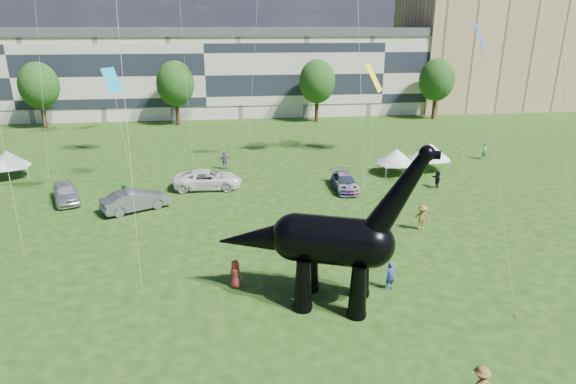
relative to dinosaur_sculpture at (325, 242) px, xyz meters
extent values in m
plane|color=#16330C|center=(0.43, -4.95, -3.35)|extent=(220.00, 220.00, 0.00)
cube|color=beige|center=(-7.57, 57.05, 2.65)|extent=(78.00, 11.00, 12.00)
cube|color=tan|center=(40.43, 60.05, 7.65)|extent=(28.00, 18.00, 22.00)
cylinder|color=#382314|center=(-29.57, 48.05, -1.75)|extent=(0.56, 0.56, 3.20)
ellipsoid|color=#14380F|center=(-29.57, 48.05, 2.97)|extent=(5.20, 5.20, 6.24)
cylinder|color=#382314|center=(-11.57, 48.05, -1.75)|extent=(0.56, 0.56, 3.20)
ellipsoid|color=#14380F|center=(-11.57, 48.05, 2.97)|extent=(5.20, 5.20, 6.24)
cylinder|color=#382314|center=(8.43, 48.05, -1.75)|extent=(0.56, 0.56, 3.20)
ellipsoid|color=#14380F|center=(8.43, 48.05, 2.97)|extent=(5.20, 5.20, 6.24)
cylinder|color=#382314|center=(26.43, 48.05, -1.75)|extent=(0.56, 0.56, 3.20)
ellipsoid|color=#14380F|center=(26.43, 48.05, 2.97)|extent=(5.20, 5.20, 6.24)
cone|color=black|center=(-1.16, -0.62, -2.00)|extent=(1.19, 1.19, 2.69)
sphere|color=black|center=(-1.16, -0.62, -3.19)|extent=(0.99, 0.99, 0.99)
cone|color=black|center=(-0.47, 1.23, -2.00)|extent=(1.19, 1.19, 2.69)
sphere|color=black|center=(-0.47, 1.23, -3.19)|extent=(0.99, 0.99, 0.99)
cone|color=black|center=(1.37, -1.56, -2.00)|extent=(1.19, 1.19, 2.69)
sphere|color=black|center=(1.37, -1.56, -3.19)|extent=(0.99, 0.99, 0.99)
cone|color=black|center=(2.05, 0.29, -2.00)|extent=(1.19, 1.19, 2.69)
sphere|color=black|center=(2.05, 0.29, -3.19)|extent=(0.99, 0.99, 0.99)
cylinder|color=black|center=(0.36, -0.13, 0.15)|extent=(4.37, 3.58, 2.42)
sphere|color=black|center=(-1.40, 0.52, 0.15)|extent=(2.42, 2.42, 2.42)
sphere|color=black|center=(2.13, -0.79, 0.15)|extent=(2.33, 2.33, 2.33)
cone|color=black|center=(3.16, -1.17, 2.75)|extent=(3.64, 2.43, 4.75)
sphere|color=black|center=(4.19, -1.55, 4.81)|extent=(0.75, 0.75, 0.75)
cylinder|color=black|center=(4.44, -1.64, 4.76)|extent=(0.73, 0.59, 0.39)
cone|color=black|center=(-3.14, 1.16, -0.15)|extent=(5.10, 3.41, 2.63)
imported|color=silver|center=(-17.71, 17.13, -2.57)|extent=(3.40, 4.93, 1.56)
imported|color=slate|center=(-11.83, 14.48, -2.52)|extent=(5.24, 3.92, 1.65)
imported|color=white|center=(-6.48, 19.11, -2.53)|extent=(5.90, 2.80, 1.63)
imported|color=#595960|center=(5.30, 17.25, -2.67)|extent=(2.00, 4.71, 1.35)
cube|color=silver|center=(11.21, 21.24, -2.32)|extent=(2.89, 2.89, 0.11)
cone|color=silver|center=(11.21, 21.24, -1.58)|extent=(3.66, 3.66, 1.40)
cylinder|color=#999999|center=(9.86, 19.98, -2.84)|extent=(0.06, 0.06, 1.02)
cylinder|color=#999999|center=(12.46, 19.89, -2.84)|extent=(0.06, 0.06, 1.02)
cylinder|color=#999999|center=(9.95, 22.59, -2.84)|extent=(0.06, 0.06, 1.02)
cylinder|color=#999999|center=(12.56, 22.49, -2.84)|extent=(0.06, 0.06, 1.02)
cube|color=white|center=(14.91, 22.15, -2.24)|extent=(3.15, 3.15, 0.12)
cone|color=white|center=(14.91, 22.15, -1.44)|extent=(3.99, 3.99, 1.51)
cylinder|color=#999999|center=(13.57, 20.68, -2.79)|extent=(0.06, 0.06, 1.11)
cylinder|color=#999999|center=(16.38, 20.80, -2.79)|extent=(0.06, 0.06, 1.11)
cylinder|color=#999999|center=(13.45, 23.49, -2.79)|extent=(0.06, 0.06, 1.11)
cylinder|color=#999999|center=(16.26, 23.61, -2.79)|extent=(0.06, 0.06, 1.11)
cube|color=silver|center=(-24.85, 24.45, -2.27)|extent=(3.87, 3.87, 0.12)
cone|color=silver|center=(-24.85, 24.45, -1.49)|extent=(4.91, 4.91, 1.47)
cylinder|color=#999999|center=(-23.04, 23.75, -2.81)|extent=(0.06, 0.06, 1.08)
cylinder|color=#999999|center=(-24.15, 26.26, -2.81)|extent=(0.06, 0.06, 1.08)
imported|color=black|center=(13.42, 16.75, -2.57)|extent=(0.49, 1.45, 1.55)
imported|color=#327E4A|center=(-12.81, 15.64, -2.46)|extent=(1.09, 1.06, 1.77)
imported|color=olive|center=(8.53, 8.09, -2.42)|extent=(1.25, 0.78, 1.86)
imported|color=teal|center=(22.34, 25.19, -2.45)|extent=(0.79, 0.73, 1.81)
imported|color=#5A3A82|center=(-5.02, 24.86, -2.45)|extent=(1.13, 0.72, 1.80)
imported|color=#9F2E27|center=(-4.45, 1.95, -2.53)|extent=(0.94, 0.90, 1.63)
imported|color=#283995|center=(3.81, 0.75, -2.55)|extent=(0.67, 0.54, 1.60)
plane|color=blue|center=(7.13, 0.70, 9.75)|extent=(1.24, 1.48, 1.24)
plane|color=#0B83AD|center=(-16.40, 31.86, 4.69)|extent=(2.17, 2.79, 2.54)
plane|color=yellow|center=(10.86, 28.69, 4.95)|extent=(2.85, 3.56, 2.83)
camera|label=1|loc=(-4.51, -21.27, 10.22)|focal=30.00mm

